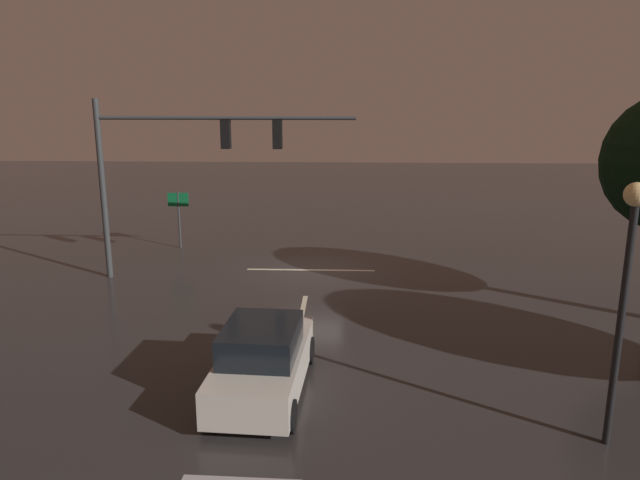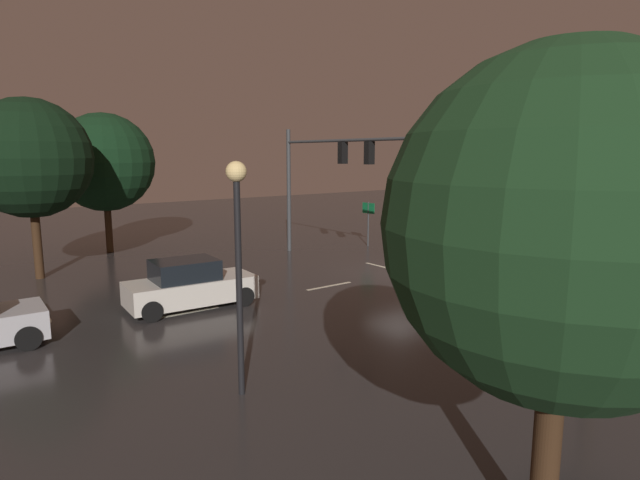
{
  "view_description": "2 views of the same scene",
  "coord_description": "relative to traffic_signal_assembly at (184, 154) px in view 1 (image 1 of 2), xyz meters",
  "views": [
    {
      "loc": [
        -1.3,
        21.96,
        6.55
      ],
      "look_at": [
        -0.58,
        4.99,
        2.47
      ],
      "focal_mm": 33.29,
      "sensor_mm": 36.0,
      "label": 1
    },
    {
      "loc": [
        -16.23,
        16.6,
        5.26
      ],
      "look_at": [
        -1.0,
        5.21,
        2.13
      ],
      "focal_mm": 29.51,
      "sensor_mm": 36.0,
      "label": 2
    }
  ],
  "objects": [
    {
      "name": "lane_dash_far",
      "position": [
        -4.46,
        3.05,
        -4.59
      ],
      "size": [
        0.16,
        2.2,
        0.01
      ],
      "primitive_type": "cube",
      "rotation": [
        0.0,
        0.0,
        1.57
      ],
      "color": "beige",
      "rests_on": "ground_plane"
    },
    {
      "name": "lane_dash_mid",
      "position": [
        -4.46,
        9.05,
        -4.59
      ],
      "size": [
        0.16,
        2.2,
        0.01
      ],
      "primitive_type": "cube",
      "rotation": [
        0.0,
        0.0,
        1.57
      ],
      "color": "beige",
      "rests_on": "ground_plane"
    },
    {
      "name": "route_sign",
      "position": [
        1.58,
        -4.46,
        -2.77
      ],
      "size": [
        0.9,
        0.12,
        2.54
      ],
      "color": "#383A3D",
      "rests_on": "ground_plane"
    },
    {
      "name": "traffic_signal_assembly",
      "position": [
        0.0,
        0.0,
        0.0
      ],
      "size": [
        9.26,
        0.47,
        6.53
      ],
      "color": "#383A3D",
      "rests_on": "ground_plane"
    },
    {
      "name": "stop_bar",
      "position": [
        -4.46,
        -1.19,
        -4.59
      ],
      "size": [
        5.0,
        0.16,
        0.01
      ],
      "primitive_type": "cube",
      "color": "beige",
      "rests_on": "ground_plane"
    },
    {
      "name": "ground_plane",
      "position": [
        -4.46,
        -0.95,
        -4.6
      ],
      "size": [
        80.0,
        80.0,
        0.0
      ],
      "primitive_type": "plane",
      "color": "#2D2B2B"
    },
    {
      "name": "car_approaching",
      "position": [
        -3.95,
        8.73,
        -3.8
      ],
      "size": [
        2.12,
        4.45,
        1.7
      ],
      "color": "silver",
      "rests_on": "ground_plane"
    },
    {
      "name": "street_lamp_left_kerb",
      "position": [
        -10.88,
        10.48,
        -1.02
      ],
      "size": [
        0.44,
        0.44,
        5.12
      ],
      "color": "black",
      "rests_on": "ground_plane"
    }
  ]
}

